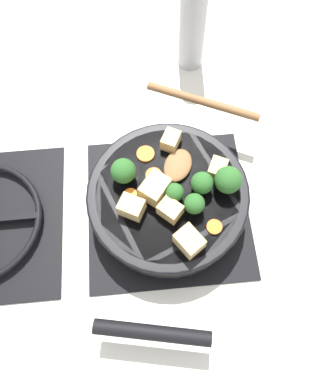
{
  "coord_description": "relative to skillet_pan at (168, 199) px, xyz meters",
  "views": [
    {
      "loc": [
        -0.26,
        0.02,
        0.69
      ],
      "look_at": [
        0.0,
        0.0,
        0.08
      ],
      "focal_mm": 35.0,
      "sensor_mm": 36.0,
      "label": 1
    }
  ],
  "objects": [
    {
      "name": "carrot_slice_under_broccoli",
      "position": [
        0.01,
        0.07,
        0.03
      ],
      "size": [
        0.02,
        0.02,
        0.01
      ],
      "primitive_type": "cylinder",
      "color": "orange",
      "rests_on": "skillet_pan"
    },
    {
      "name": "pepper_mill",
      "position": [
        0.36,
        -0.09,
        0.05
      ],
      "size": [
        0.06,
        0.06,
        0.23
      ],
      "color": "#B2B2B7",
      "rests_on": "ground_plane"
    },
    {
      "name": "tofu_cube_near_handle",
      "position": [
        0.1,
        -0.01,
        0.04
      ],
      "size": [
        0.04,
        0.04,
        0.03
      ],
      "primitive_type": "cube",
      "rotation": [
        0.0,
        0.0,
        5.8
      ],
      "color": "#DBB770",
      "rests_on": "skillet_pan"
    },
    {
      "name": "broccoli_floret_center_top",
      "position": [
        0.0,
        -0.06,
        0.05
      ],
      "size": [
        0.04,
        0.04,
        0.05
      ],
      "color": "#709956",
      "rests_on": "skillet_pan"
    },
    {
      "name": "broccoli_floret_north_edge",
      "position": [
        -0.0,
        -0.1,
        0.05
      ],
      "size": [
        0.05,
        0.05,
        0.05
      ],
      "color": "#709956",
      "rests_on": "skillet_pan"
    },
    {
      "name": "front_burner_grate",
      "position": [
        0.0,
        -0.0,
        -0.05
      ],
      "size": [
        0.31,
        0.31,
        0.03
      ],
      "color": "black",
      "rests_on": "ground_plane"
    },
    {
      "name": "wooden_spoon",
      "position": [
        0.13,
        -0.06,
        0.03
      ],
      "size": [
        0.23,
        0.21,
        0.02
      ],
      "color": "olive",
      "rests_on": "skillet_pan"
    },
    {
      "name": "carrot_slice_edge_slice",
      "position": [
        -0.07,
        -0.07,
        0.03
      ],
      "size": [
        0.03,
        0.03,
        0.01
      ],
      "primitive_type": "cylinder",
      "color": "orange",
      "rests_on": "skillet_pan"
    },
    {
      "name": "tofu_cube_back_piece",
      "position": [
        -0.0,
        0.02,
        0.04
      ],
      "size": [
        0.06,
        0.06,
        0.04
      ],
      "primitive_type": "cube",
      "rotation": [
        0.0,
        0.0,
        2.47
      ],
      "color": "#DBB770",
      "rests_on": "skillet_pan"
    },
    {
      "name": "ground_plane",
      "position": [
        0.0,
        -0.0,
        -0.06
      ],
      "size": [
        2.4,
        2.4,
        0.0
      ],
      "primitive_type": "plane",
      "color": "silver"
    },
    {
      "name": "tofu_cube_front_piece",
      "position": [
        -0.09,
        -0.03,
        0.04
      ],
      "size": [
        0.06,
        0.05,
        0.03
      ],
      "primitive_type": "cube",
      "rotation": [
        0.0,
        0.0,
        3.76
      ],
      "color": "#DBB770",
      "rests_on": "skillet_pan"
    },
    {
      "name": "carrot_slice_orange_thin",
      "position": [
        0.08,
        0.03,
        0.03
      ],
      "size": [
        0.03,
        0.03,
        0.01
      ],
      "primitive_type": "cylinder",
      "color": "orange",
      "rests_on": "skillet_pan"
    },
    {
      "name": "broccoli_floret_near_spoon",
      "position": [
        -0.01,
        -0.01,
        0.05
      ],
      "size": [
        0.03,
        0.03,
        0.04
      ],
      "color": "#709956",
      "rests_on": "skillet_pan"
    },
    {
      "name": "skillet_pan",
      "position": [
        0.0,
        0.0,
        0.0
      ],
      "size": [
        0.4,
        0.29,
        0.06
      ],
      "color": "black",
      "rests_on": "front_burner_grate"
    },
    {
      "name": "carrot_slice_near_center",
      "position": [
        0.04,
        0.02,
        0.03
      ],
      "size": [
        0.03,
        0.03,
        0.01
      ],
      "primitive_type": "cylinder",
      "color": "orange",
      "rests_on": "skillet_pan"
    },
    {
      "name": "broccoli_floret_west_rim",
      "position": [
        -0.03,
        -0.04,
        0.05
      ],
      "size": [
        0.04,
        0.04,
        0.04
      ],
      "color": "#709956",
      "rests_on": "skillet_pan"
    },
    {
      "name": "tofu_cube_west_chunk",
      "position": [
        0.03,
        -0.09,
        0.04
      ],
      "size": [
        0.04,
        0.04,
        0.03
      ],
      "primitive_type": "cube",
      "rotation": [
        0.0,
        0.0,
        2.69
      ],
      "color": "#DBB770",
      "rests_on": "skillet_pan"
    },
    {
      "name": "broccoli_floret_east_rim",
      "position": [
        0.04,
        0.07,
        0.05
      ],
      "size": [
        0.04,
        0.04,
        0.05
      ],
      "color": "#709956",
      "rests_on": "skillet_pan"
    },
    {
      "name": "tofu_cube_center_large",
      "position": [
        -0.03,
        0.06,
        0.04
      ],
      "size": [
        0.05,
        0.05,
        0.03
      ],
      "primitive_type": "cube",
      "rotation": [
        0.0,
        0.0,
        1.09
      ],
      "color": "#DBB770",
      "rests_on": "skillet_pan"
    },
    {
      "name": "tofu_cube_east_chunk",
      "position": [
        -0.04,
        -0.0,
        0.04
      ],
      "size": [
        0.05,
        0.05,
        0.03
      ],
      "primitive_type": "cube",
      "rotation": [
        0.0,
        0.0,
        0.84
      ],
      "color": "#DBB770",
      "rests_on": "skillet_pan"
    }
  ]
}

